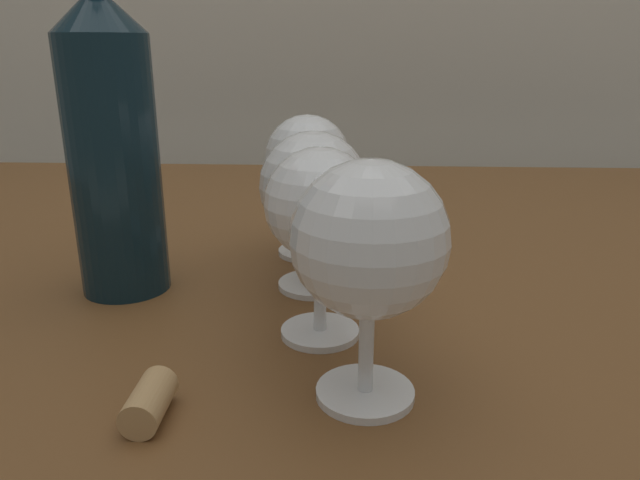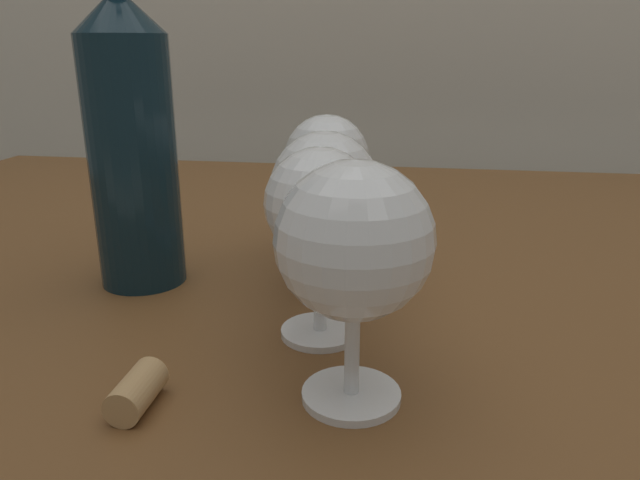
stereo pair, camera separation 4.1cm
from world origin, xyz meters
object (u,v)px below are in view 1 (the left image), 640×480
(wine_glass_cabernet, at_px, (307,161))
(wine_bottle, at_px, (112,138))
(wine_glass_rose, at_px, (369,243))
(cork, at_px, (149,402))
(wine_glass_port, at_px, (313,190))
(wine_glass_merlot, at_px, (320,208))

(wine_glass_cabernet, xyz_separation_m, wine_bottle, (-0.15, -0.09, 0.03))
(wine_glass_rose, xyz_separation_m, cork, (-0.12, -0.03, -0.09))
(wine_glass_rose, relative_size, cork, 3.45)
(wine_glass_rose, height_order, wine_glass_port, wine_glass_rose)
(wine_glass_merlot, bearing_deg, wine_glass_cabernet, 96.63)
(wine_glass_port, relative_size, wine_bottle, 0.41)
(wine_glass_cabernet, relative_size, cork, 3.33)
(wine_glass_rose, xyz_separation_m, wine_glass_port, (-0.04, 0.17, -0.01))
(wine_glass_cabernet, bearing_deg, wine_glass_port, -83.00)
(wine_glass_merlot, xyz_separation_m, wine_glass_port, (-0.01, 0.09, -0.01))
(wine_glass_rose, bearing_deg, cork, -166.95)
(wine_glass_port, bearing_deg, wine_bottle, -176.91)
(wine_glass_cabernet, distance_m, cork, 0.30)
(wine_glass_rose, bearing_deg, wine_glass_cabernet, 101.45)
(wine_glass_rose, bearing_deg, wine_glass_port, 103.70)
(wine_glass_merlot, relative_size, wine_bottle, 0.41)
(wine_glass_port, height_order, cork, wine_glass_port)
(cork, bearing_deg, wine_glass_merlot, 49.24)
(wine_glass_port, distance_m, wine_glass_cabernet, 0.09)
(wine_glass_cabernet, relative_size, wine_bottle, 0.42)
(wine_glass_port, xyz_separation_m, cork, (-0.08, -0.20, -0.08))
(wine_glass_merlot, distance_m, wine_glass_cabernet, 0.18)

